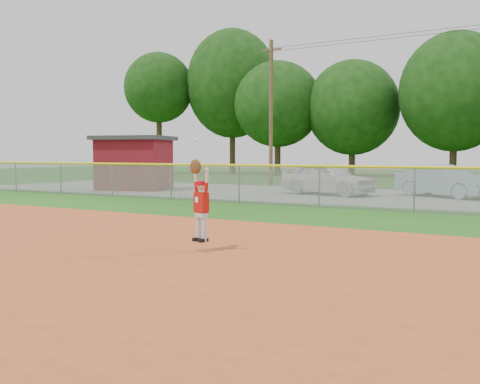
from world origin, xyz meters
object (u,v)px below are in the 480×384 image
Objects in this scene: car_white_a at (328,178)px; utility_shed at (134,163)px; ballplayer at (200,201)px; car_blue at (444,181)px.

utility_shed is (-10.29, -1.79, 0.68)m from car_white_a.
car_white_a is 1.01× the size of utility_shed.
ballplayer reaches higher than car_white_a.
utility_shed is 2.26× the size of ballplayer.
car_white_a is 15.56m from ballplayer.
car_white_a is 1.05× the size of car_blue.
utility_shed reaches higher than ballplayer.
ballplayer is (-1.82, -16.50, 0.27)m from car_blue.
utility_shed reaches higher than car_white_a.
utility_shed is at bearing 127.68° from car_blue.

